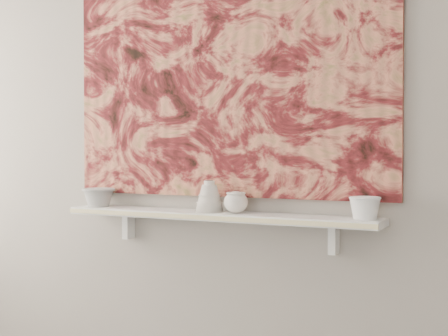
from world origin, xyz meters
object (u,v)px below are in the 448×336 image
Objects in this scene: painting at (224,68)px; bell_vessel at (209,196)px; shelf at (216,216)px; bowl_grey at (99,197)px; bowl_white at (365,208)px; cup_cream at (236,202)px.

painting reaches higher than bell_vessel.
painting is (0.00, 0.08, 0.62)m from shelf.
bell_vessel is (-0.03, -0.08, -0.54)m from painting.
bowl_grey is 1.24m from bowl_white.
cup_cream is at bearing 180.00° from bowl_white.
shelf is 0.63m from bowl_white.
shelf is 11.80× the size of bowl_white.
painting is at bearing 7.50° from bowl_grey.
bell_vessel is at bearing -110.22° from painting.
bowl_white is at bearing 0.00° from bell_vessel.
bowl_grey is (-0.61, -0.08, -0.57)m from painting.
cup_cream is 0.13m from bell_vessel.
cup_cream is (0.09, 0.00, 0.06)m from shelf.
bell_vessel is at bearing 180.00° from shelf.
shelf is at bearing 180.00° from bowl_white.
cup_cream reaches higher than bowl_white.
cup_cream is 0.75× the size of bell_vessel.
bowl_white is at bearing 0.00° from bowl_grey.
cup_cream reaches higher than shelf.
painting reaches higher than cup_cream.
painting is 15.23× the size of cup_cream.
bowl_grey is at bearing -172.50° from painting.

